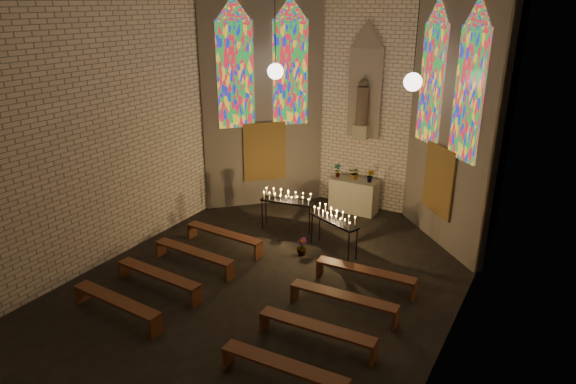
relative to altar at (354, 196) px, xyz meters
The scene contains 17 objects.
floor 5.47m from the altar, 90.00° to the right, with size 12.00×12.00×0.00m, color black.
room 3.83m from the altar, 90.00° to the right, with size 8.22×12.43×7.00m.
altar is the anchor object (origin of this frame).
flower_vase_left 0.90m from the altar, behind, with size 0.23×0.15×0.43m, color #4C723F.
flower_vase_center 0.70m from the altar, 110.02° to the left, with size 0.35×0.31×0.39m, color #4C723F.
flower_vase_right 0.84m from the altar, ahead, with size 0.22×0.17×0.39m, color #4C723F.
aisle_flower_pot 3.30m from the altar, 90.08° to the right, with size 0.25×0.25×0.44m, color #4C723F.
votive_stand_left 2.45m from the altar, 116.44° to the right, with size 1.51×0.60×1.08m.
votive_stand_right 2.79m from the altar, 77.63° to the right, with size 1.48×0.86×1.07m.
pew_left_0 4.37m from the altar, 116.43° to the right, with size 2.27×0.43×0.43m.
pew_right_0 4.37m from the altar, 63.57° to the right, with size 2.27×0.43×0.43m.
pew_left_1 5.47m from the altar, 110.83° to the right, with size 2.27×0.43×0.43m.
pew_right_1 5.47m from the altar, 69.17° to the right, with size 2.27×0.43×0.43m.
pew_left_2 6.61m from the altar, 107.13° to the right, with size 2.27×0.43×0.43m.
pew_right_2 6.61m from the altar, 72.87° to the right, with size 2.27×0.43×0.43m.
pew_left_3 7.76m from the altar, 104.52° to the right, with size 2.27×0.43×0.43m.
pew_right_3 7.76m from the altar, 75.48° to the right, with size 2.27×0.43×0.43m.
Camera 1 is at (5.43, -8.01, 6.05)m, focal length 32.00 mm.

